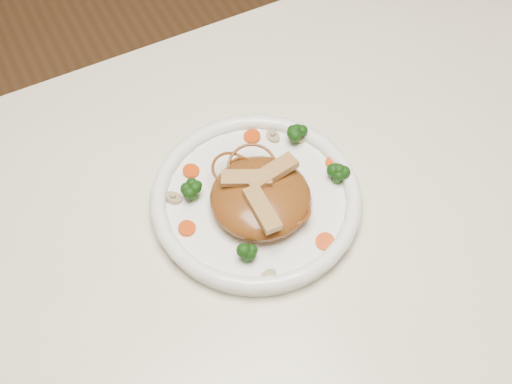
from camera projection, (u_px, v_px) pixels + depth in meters
name	position (u px, v px, depth m)	size (l,w,h in m)	color
table	(265.00, 291.00, 0.87)	(1.20, 0.80, 0.75)	beige
plate	(256.00, 202.00, 0.83)	(0.26, 0.26, 0.02)	white
noodle_mound	(261.00, 197.00, 0.80)	(0.12, 0.12, 0.04)	brown
chicken_a	(272.00, 173.00, 0.79)	(0.07, 0.02, 0.01)	tan
chicken_b	(247.00, 178.00, 0.79)	(0.06, 0.02, 0.01)	tan
chicken_c	(262.00, 209.00, 0.76)	(0.06, 0.02, 0.01)	tan
broccoli_0	(298.00, 133.00, 0.86)	(0.03, 0.03, 0.03)	#0E380B
broccoli_1	(193.00, 189.00, 0.81)	(0.03, 0.03, 0.03)	#0E380B
broccoli_2	(247.00, 251.00, 0.76)	(0.03, 0.03, 0.03)	#0E380B
broccoli_3	(338.00, 173.00, 0.82)	(0.03, 0.03, 0.03)	#0E380B
carrot_0	(252.00, 137.00, 0.87)	(0.02, 0.02, 0.01)	#CE4207
carrot_1	(187.00, 228.00, 0.79)	(0.02, 0.02, 0.01)	#CE4207
carrot_2	(332.00, 163.00, 0.85)	(0.02, 0.02, 0.01)	#CE4207
carrot_3	(191.00, 171.00, 0.84)	(0.02, 0.02, 0.01)	#CE4207
carrot_4	(325.00, 242.00, 0.78)	(0.02, 0.02, 0.01)	#CE4207
mushroom_0	(268.00, 277.00, 0.75)	(0.02, 0.02, 0.01)	#BFAD8F
mushroom_1	(298.00, 137.00, 0.87)	(0.02, 0.02, 0.01)	#BFAD8F
mushroom_2	(173.00, 198.00, 0.82)	(0.02, 0.02, 0.01)	#BFAD8F
mushroom_3	(273.00, 136.00, 0.87)	(0.02, 0.02, 0.01)	#BFAD8F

